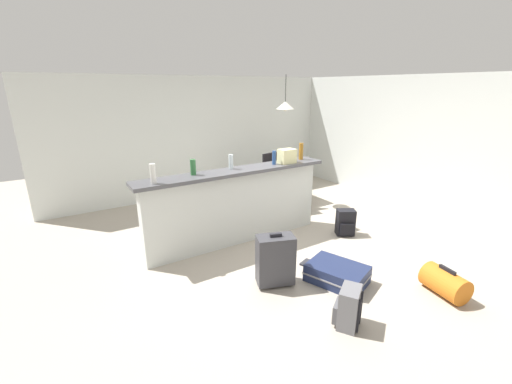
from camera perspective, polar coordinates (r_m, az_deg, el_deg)
name	(u,v)px	position (r m, az deg, el deg)	size (l,w,h in m)	color
ground_plane	(287,243)	(5.20, 5.31, -8.76)	(13.00, 13.00, 0.05)	#ADA393
wall_back	(203,136)	(7.37, -9.16, 9.44)	(6.60, 0.10, 2.50)	silver
wall_right	(402,141)	(7.20, 23.91, 7.97)	(0.10, 6.00, 2.50)	silver
partition_half_wall	(237,208)	(4.97, -3.36, -2.83)	(2.80, 0.20, 1.09)	silver
bar_countertop	(236,171)	(4.80, -3.48, 3.56)	(2.96, 0.40, 0.05)	#4C4C51
bottle_white	(153,174)	(4.25, -17.33, 3.01)	(0.07, 0.07, 0.25)	silver
bottle_green	(193,167)	(4.56, -10.79, 4.23)	(0.08, 0.08, 0.21)	#2D6B38
bottle_clear	(231,162)	(4.82, -4.35, 5.22)	(0.07, 0.07, 0.21)	silver
bottle_blue	(274,158)	(5.11, 3.13, 5.94)	(0.06, 0.06, 0.21)	#284C89
bottle_amber	(301,151)	(5.50, 7.77, 6.97)	(0.07, 0.07, 0.27)	#9E661E
grocery_bag	(287,156)	(5.21, 5.35, 6.17)	(0.26, 0.18, 0.22)	beige
dining_table	(279,171)	(6.77, 4.04, 3.67)	(1.10, 0.80, 0.74)	#4C331E
dining_chair_near_partition	(293,183)	(6.36, 6.36, 1.47)	(0.47, 0.47, 0.93)	black
dining_chair_far_side	(266,171)	(7.28, 1.80, 3.65)	(0.46, 0.46, 0.93)	black
pendant_lamp	(285,105)	(6.52, 5.06, 14.67)	(0.34, 0.34, 0.67)	black
suitcase_flat_navy	(337,274)	(4.27, 13.77, -13.49)	(0.70, 0.89, 0.22)	#1E284C
duffel_bag_orange	(445,283)	(4.47, 29.77, -13.42)	(0.39, 0.53, 0.34)	orange
suitcase_upright_charcoal	(275,260)	(4.00, 3.35, -11.56)	(0.50, 0.38, 0.67)	#38383D
backpack_black	(346,223)	(5.51, 15.17, -5.16)	(0.33, 0.32, 0.42)	black
backpack_grey	(348,308)	(3.58, 15.61, -18.66)	(0.33, 0.33, 0.42)	slate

